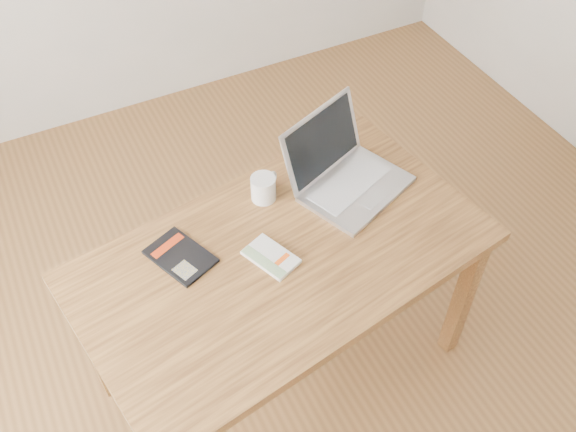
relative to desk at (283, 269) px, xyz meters
name	(u,v)px	position (x,y,z in m)	size (l,w,h in m)	color
room	(289,108)	(0.02, -0.01, 0.69)	(4.04, 4.04, 2.70)	brown
desk	(283,269)	(0.00, 0.00, 0.00)	(1.48, 1.00, 0.75)	brown
white_guidebook	(271,257)	(-0.05, 0.00, 0.10)	(0.17, 0.21, 0.02)	silver
black_guidebook	(180,256)	(-0.31, 0.14, 0.10)	(0.22, 0.26, 0.01)	black
laptop	(344,172)	(0.35, 0.20, 0.14)	(0.48, 0.46, 0.26)	silver
coffee_mug	(264,187)	(0.06, 0.26, 0.14)	(0.12, 0.09, 0.10)	white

